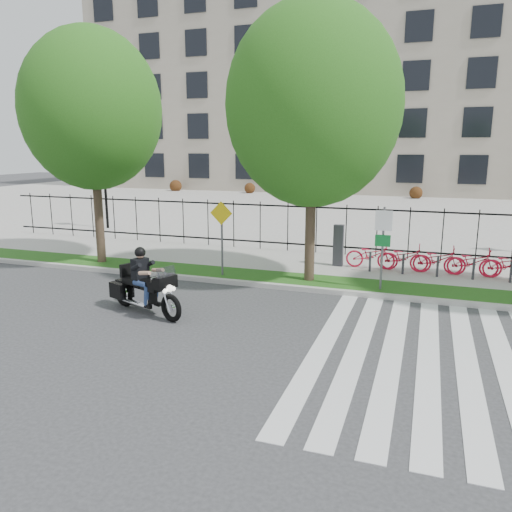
% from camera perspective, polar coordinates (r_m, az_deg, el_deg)
% --- Properties ---
extents(ground, '(120.00, 120.00, 0.00)m').
position_cam_1_polar(ground, '(12.08, -2.74, -8.91)').
color(ground, '#313234').
rests_on(ground, ground).
extents(curb, '(60.00, 0.20, 0.15)m').
position_cam_1_polar(curb, '(15.74, 2.82, -3.51)').
color(curb, '#B5B2AA').
rests_on(curb, ground).
extents(grass_verge, '(60.00, 1.50, 0.15)m').
position_cam_1_polar(grass_verge, '(16.53, 3.65, -2.74)').
color(grass_verge, '#174A12').
rests_on(grass_verge, ground).
extents(sidewalk, '(60.00, 3.50, 0.15)m').
position_cam_1_polar(sidewalk, '(18.87, 5.69, -0.86)').
color(sidewalk, gray).
rests_on(sidewalk, ground).
extents(plaza, '(80.00, 34.00, 0.10)m').
position_cam_1_polar(plaza, '(35.95, 12.29, 5.21)').
color(plaza, gray).
rests_on(plaza, ground).
extents(crosswalk_stripes, '(5.70, 8.00, 0.01)m').
position_cam_1_polar(crosswalk_stripes, '(11.33, 21.03, -11.22)').
color(crosswalk_stripes, silver).
rests_on(crosswalk_stripes, ground).
extents(iron_fence, '(30.00, 0.06, 2.00)m').
position_cam_1_polar(iron_fence, '(20.34, 6.91, 3.17)').
color(iron_fence, black).
rests_on(iron_fence, sidewalk).
extents(office_building, '(60.00, 21.90, 20.15)m').
position_cam_1_polar(office_building, '(55.79, 15.44, 17.74)').
color(office_building, '#A19682').
rests_on(office_building, ground).
extents(lamp_post_left, '(1.06, 0.70, 4.25)m').
position_cam_1_polar(lamp_post_left, '(27.71, -16.97, 9.44)').
color(lamp_post_left, black).
rests_on(lamp_post_left, ground).
extents(street_tree_0, '(4.91, 4.91, 8.33)m').
position_cam_1_polar(street_tree_0, '(19.24, -18.27, 15.56)').
color(street_tree_0, '#3C2C21').
rests_on(street_tree_0, grass_verge).
extents(street_tree_1, '(5.36, 5.36, 8.54)m').
position_cam_1_polar(street_tree_1, '(15.82, 6.54, 16.73)').
color(street_tree_1, '#3C2C21').
rests_on(street_tree_1, grass_verge).
extents(bike_share_station, '(8.88, 0.86, 1.50)m').
position_cam_1_polar(bike_share_station, '(18.09, 23.29, -0.61)').
color(bike_share_station, '#2D2D33').
rests_on(bike_share_station, sidewalk).
extents(sign_pole_regulatory, '(0.50, 0.09, 2.50)m').
position_cam_1_polar(sign_pole_regulatory, '(15.29, 14.31, 2.05)').
color(sign_pole_regulatory, '#59595B').
rests_on(sign_pole_regulatory, grass_verge).
extents(sign_pole_warning, '(0.78, 0.09, 2.49)m').
position_cam_1_polar(sign_pole_warning, '(16.54, -3.95, 3.18)').
color(sign_pole_warning, '#59595B').
rests_on(sign_pole_warning, grass_verge).
extents(motorcycle_rider, '(2.65, 1.42, 2.16)m').
position_cam_1_polar(motorcycle_rider, '(13.64, -12.53, -3.51)').
color(motorcycle_rider, black).
rests_on(motorcycle_rider, ground).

